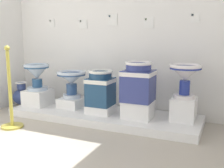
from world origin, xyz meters
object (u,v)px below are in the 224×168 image
antique_toilet_tall_cobalt (185,74)px  info_placard_fourth (149,22)px  antique_toilet_squat_floral (138,81)px  decorative_vase_corner (22,95)px  info_placard_second (83,24)px  stanchion_post_near_left (11,104)px  plinth_block_central_ornate (72,102)px  antique_toilet_central_ornate (71,79)px  info_placard_fifth (195,18)px  info_placard_first (52,23)px  info_placard_third (113,20)px  plinth_block_broad_patterned (101,109)px  antique_toilet_slender_white (37,73)px  plinth_block_slender_white (38,97)px  plinth_block_tall_cobalt (183,109)px  plinth_block_squat_floral (138,109)px  antique_toilet_broad_patterned (100,87)px

antique_toilet_tall_cobalt → info_placard_fourth: bearing=148.8°
antique_toilet_squat_floral → decorative_vase_corner: size_ratio=1.23×
info_placard_second → stanchion_post_near_left: bearing=-107.6°
plinth_block_central_ornate → info_placard_second: 1.15m
antique_toilet_central_ornate → antique_toilet_tall_cobalt: bearing=0.3°
plinth_block_central_ornate → info_placard_fifth: info_placard_fifth is taller
antique_toilet_squat_floral → decorative_vase_corner: 1.99m
antique_toilet_squat_floral → info_placard_fourth: info_placard_fourth is taller
info_placard_first → info_placard_fifth: 2.12m
info_placard_third → info_placard_first: bearing=-180.0°
plinth_block_broad_patterned → decorative_vase_corner: size_ratio=0.85×
antique_toilet_slender_white → stanchion_post_near_left: stanchion_post_near_left is taller
antique_toilet_tall_cobalt → info_placard_second: info_placard_second is taller
plinth_block_slender_white → info_placard_third: info_placard_third is taller
stanchion_post_near_left → decorative_vase_corner: bearing=125.3°
plinth_block_central_ornate → antique_toilet_squat_floral: antique_toilet_squat_floral is taller
plinth_block_slender_white → plinth_block_broad_patterned: 1.02m
antique_toilet_squat_floral → info_placard_third: bearing=139.4°
plinth_block_central_ornate → info_placard_fifth: 1.98m
plinth_block_tall_cobalt → info_placard_third: bearing=162.8°
decorative_vase_corner → antique_toilet_central_ornate: bearing=-1.2°
antique_toilet_central_ornate → plinth_block_squat_floral: (1.02, -0.13, -0.29)m
antique_toilet_broad_patterned → plinth_block_slender_white: bearing=179.6°
plinth_block_tall_cobalt → info_placard_first: size_ratio=2.50×
plinth_block_slender_white → plinth_block_squat_floral: plinth_block_slender_white is taller
plinth_block_broad_patterned → info_placard_third: (-0.03, 0.45, 1.16)m
info_placard_fourth → info_placard_fifth: info_placard_fifth is taller
info_placard_first → info_placard_third: 1.01m
info_placard_fifth → decorative_vase_corner: info_placard_fifth is taller
antique_toilet_tall_cobalt → info_placard_second: 1.68m
antique_toilet_tall_cobalt → info_placard_fourth: 0.88m
decorative_vase_corner → plinth_block_slender_white: bearing=-16.7°
antique_toilet_central_ornate → antique_toilet_broad_patterned: 0.52m
info_placard_second → decorative_vase_corner: bearing=-161.2°
antique_toilet_tall_cobalt → antique_toilet_broad_patterned: bearing=-173.3°
plinth_block_tall_cobalt → info_placard_fifth: 1.13m
plinth_block_squat_floral → info_placard_fourth: info_placard_fourth is taller
plinth_block_slender_white → antique_toilet_squat_floral: (1.53, -0.02, 0.35)m
plinth_block_broad_patterned → antique_toilet_tall_cobalt: size_ratio=0.82×
plinth_block_slender_white → stanchion_post_near_left: stanchion_post_near_left is taller
plinth_block_squat_floral → plinth_block_tall_cobalt: size_ratio=1.15×
antique_toilet_central_ornate → stanchion_post_near_left: (-0.35, -0.80, -0.21)m
plinth_block_central_ornate → antique_toilet_broad_patterned: (0.51, -0.11, 0.28)m
info_placard_second → plinth_block_tall_cobalt: bearing=-12.1°
info_placard_second → decorative_vase_corner: info_placard_second is taller
plinth_block_broad_patterned → info_placard_third: bearing=93.7°
info_placard_first → antique_toilet_slender_white: bearing=-86.6°
plinth_block_broad_patterned → antique_toilet_central_ornate: bearing=167.4°
plinth_block_squat_floral → info_placard_second: bearing=155.3°
info_placard_second → info_placard_fourth: (0.99, 0.00, 0.00)m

